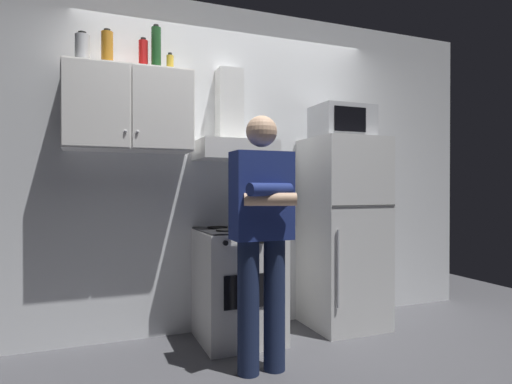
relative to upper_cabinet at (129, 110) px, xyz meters
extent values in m
plane|color=#4C4C51|center=(0.85, -0.37, -1.75)|extent=(7.00, 7.00, 0.00)
cube|color=white|center=(0.85, 0.23, -0.40)|extent=(4.80, 0.10, 2.70)
cube|color=white|center=(0.00, 0.01, 0.00)|extent=(0.90, 0.34, 0.60)
cube|color=white|center=(-0.22, -0.17, 0.00)|extent=(0.43, 0.01, 0.58)
cube|color=white|center=(0.22, -0.17, 0.00)|extent=(0.43, 0.01, 0.58)
sphere|color=#B2B2B7|center=(-0.04, -0.18, -0.18)|extent=(0.02, 0.02, 0.02)
sphere|color=#B2B2B7|center=(0.04, -0.18, -0.18)|extent=(0.02, 0.02, 0.02)
cube|color=white|center=(0.80, -0.12, -1.32)|extent=(0.60, 0.60, 0.85)
cube|color=black|center=(0.80, -0.12, -0.89)|extent=(0.59, 0.59, 0.01)
cube|color=black|center=(0.80, -0.43, -1.30)|extent=(0.42, 0.01, 0.24)
cylinder|color=black|center=(0.67, -0.24, -0.88)|extent=(0.16, 0.16, 0.01)
cylinder|color=black|center=(0.93, -0.24, -0.88)|extent=(0.16, 0.16, 0.01)
cylinder|color=black|center=(0.67, 0.00, -0.88)|extent=(0.16, 0.16, 0.01)
cylinder|color=black|center=(0.93, 0.00, -0.88)|extent=(0.16, 0.16, 0.01)
cylinder|color=black|center=(0.60, -0.44, -0.95)|extent=(0.04, 0.02, 0.04)
cylinder|color=black|center=(0.73, -0.44, -0.95)|extent=(0.04, 0.02, 0.04)
cylinder|color=black|center=(0.87, -0.44, -0.95)|extent=(0.04, 0.02, 0.04)
cylinder|color=black|center=(1.00, -0.44, -0.95)|extent=(0.04, 0.02, 0.04)
cube|color=white|center=(0.80, -0.04, -0.27)|extent=(0.60, 0.44, 0.15)
cube|color=white|center=(0.80, 0.10, 0.10)|extent=(0.20, 0.16, 0.60)
cube|color=silver|center=(1.75, -0.12, -0.95)|extent=(0.60, 0.60, 1.60)
cube|color=#4C4C4C|center=(1.75, -0.43, -0.71)|extent=(0.59, 0.01, 0.01)
cylinder|color=silver|center=(1.50, -0.44, -1.19)|extent=(0.02, 0.02, 0.60)
cube|color=#B7BABF|center=(1.75, -0.10, -0.01)|extent=(0.48, 0.36, 0.28)
cube|color=black|center=(1.71, -0.29, -0.01)|extent=(0.30, 0.01, 0.20)
cylinder|color=#192342|center=(0.66, -0.72, -1.32)|extent=(0.14, 0.14, 0.85)
cylinder|color=#192342|center=(0.84, -0.72, -1.32)|extent=(0.14, 0.14, 0.85)
cube|color=navy|center=(0.75, -0.72, -0.62)|extent=(0.38, 0.20, 0.56)
cylinder|color=navy|center=(0.75, -0.86, -0.58)|extent=(0.33, 0.17, 0.08)
cylinder|color=#DBAD89|center=(0.75, -0.86, -0.64)|extent=(0.33, 0.17, 0.08)
sphere|color=#DBAD89|center=(0.75, -0.72, -0.21)|extent=(0.20, 0.20, 0.20)
cylinder|color=#B7BABF|center=(0.93, -0.24, -0.83)|extent=(0.18, 0.18, 0.10)
cylinder|color=black|center=(0.81, -0.24, -0.79)|extent=(0.05, 0.01, 0.01)
cylinder|color=black|center=(1.05, -0.24, -0.79)|extent=(0.05, 0.01, 0.01)
cylinder|color=#B2B5BA|center=(-0.31, 0.02, 0.41)|extent=(0.10, 0.10, 0.21)
cylinder|color=black|center=(-0.31, 0.02, 0.52)|extent=(0.05, 0.05, 0.02)
cylinder|color=red|center=(0.11, 0.02, 0.41)|extent=(0.07, 0.07, 0.22)
cylinder|color=black|center=(0.11, 0.02, 0.53)|extent=(0.04, 0.04, 0.02)
cylinder|color=#19471E|center=(0.19, -0.02, 0.46)|extent=(0.07, 0.07, 0.32)
cylinder|color=black|center=(0.19, -0.02, 0.63)|extent=(0.04, 0.04, 0.02)
cylinder|color=gold|center=(0.29, -0.03, 0.36)|extent=(0.05, 0.05, 0.12)
cylinder|color=black|center=(0.29, -0.03, 0.43)|extent=(0.03, 0.03, 0.02)
cylinder|color=#B7721E|center=(-0.15, -0.01, 0.42)|extent=(0.08, 0.08, 0.24)
cylinder|color=black|center=(-0.15, -0.01, 0.55)|extent=(0.05, 0.05, 0.02)
camera|label=1|loc=(-0.28, -3.25, -0.57)|focal=30.07mm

